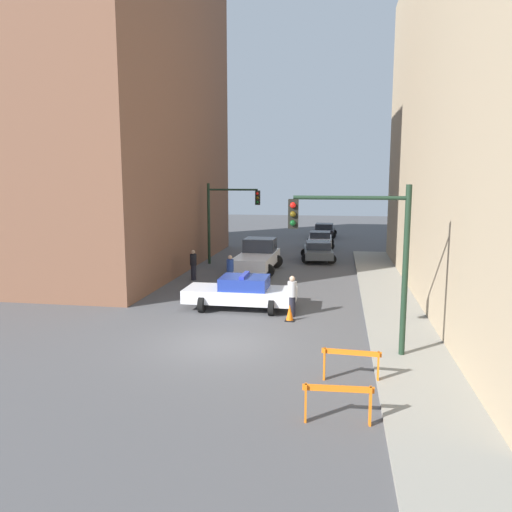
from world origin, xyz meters
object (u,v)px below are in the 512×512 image
at_px(police_car, 241,292).
at_px(parked_car_far, 324,230).
at_px(pedestrian_crossing, 230,271).
at_px(barrier_mid, 351,360).
at_px(parked_car_mid, 320,239).
at_px(barrier_front, 338,398).
at_px(traffic_cone, 290,313).
at_px(white_truck, 258,256).
at_px(pedestrian_sidewalk, 292,296).
at_px(traffic_light_far, 225,212).
at_px(parked_car_near, 318,251).
at_px(traffic_light_near, 366,244).
at_px(pedestrian_corner, 193,264).

xyz_separation_m(police_car, parked_car_far, (2.68, 27.12, -0.05)).
xyz_separation_m(pedestrian_crossing, barrier_mid, (5.82, -11.19, -0.24)).
bearing_deg(police_car, parked_car_far, -5.47).
height_order(parked_car_mid, pedestrian_crossing, pedestrian_crossing).
relative_size(barrier_front, traffic_cone, 2.44).
height_order(white_truck, pedestrian_sidewalk, white_truck).
distance_m(traffic_light_far, parked_car_near, 6.89).
distance_m(parked_car_mid, barrier_front, 29.41).
xyz_separation_m(police_car, barrier_front, (4.09, -9.54, -0.11)).
distance_m(traffic_light_far, barrier_mid, 19.73).
distance_m(parked_car_mid, traffic_cone, 21.33).
xyz_separation_m(parked_car_mid, barrier_front, (1.53, -29.37, -0.06)).
xyz_separation_m(traffic_light_far, parked_car_far, (5.85, 16.23, -2.72)).
xyz_separation_m(traffic_light_far, white_truck, (2.46, -2.20, -2.49)).
relative_size(traffic_light_near, parked_car_mid, 1.20).
height_order(traffic_light_near, barrier_mid, traffic_light_near).
relative_size(police_car, pedestrian_crossing, 2.83).
distance_m(traffic_light_far, barrier_front, 21.86).
bearing_deg(white_truck, barrier_mid, -70.32).
distance_m(parked_car_far, traffic_cone, 28.62).
bearing_deg(parked_car_mid, traffic_light_far, -124.03).
distance_m(pedestrian_corner, pedestrian_sidewalk, 8.78).
height_order(barrier_mid, traffic_cone, barrier_mid).
bearing_deg(traffic_light_near, pedestrian_corner, 129.22).
bearing_deg(traffic_light_far, pedestrian_crossing, -75.20).
xyz_separation_m(white_truck, parked_car_far, (3.40, 18.43, -0.23)).
bearing_deg(barrier_mid, traffic_cone, 111.63).
distance_m(police_car, parked_car_mid, 19.99).
bearing_deg(barrier_front, parked_car_far, 92.21).
distance_m(parked_car_mid, barrier_mid, 26.99).
distance_m(pedestrian_sidewalk, barrier_front, 8.89).
xyz_separation_m(white_truck, parked_car_near, (3.39, 4.62, -0.23)).
distance_m(parked_car_far, barrier_front, 36.69).
bearing_deg(traffic_light_far, white_truck, -41.80).
height_order(traffic_light_near, parked_car_mid, traffic_light_near).
bearing_deg(traffic_light_near, parked_car_far, 93.88).
height_order(parked_car_mid, pedestrian_sidewalk, pedestrian_sidewalk).
bearing_deg(barrier_front, traffic_light_near, 80.47).
bearing_deg(pedestrian_crossing, parked_car_far, -166.97).
bearing_deg(parked_car_mid, pedestrian_crossing, -105.39).
bearing_deg(pedestrian_crossing, traffic_light_far, -142.18).
distance_m(police_car, barrier_front, 10.38).
distance_m(traffic_light_near, barrier_front, 5.45).
xyz_separation_m(police_car, traffic_cone, (2.21, -1.50, -0.41)).
xyz_separation_m(traffic_light_far, pedestrian_crossing, (1.80, -6.80, -2.54)).
height_order(parked_car_mid, pedestrian_corner, pedestrian_corner).
relative_size(parked_car_far, pedestrian_corner, 2.62).
height_order(barrier_front, barrier_mid, same).
xyz_separation_m(traffic_light_near, parked_car_mid, (-2.29, 24.82, -2.86)).
height_order(traffic_light_far, pedestrian_sidewalk, traffic_light_far).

